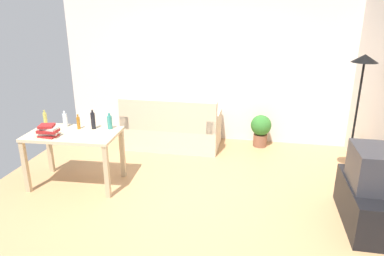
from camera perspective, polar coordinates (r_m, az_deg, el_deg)
The scene contains 14 objects.
ground_plane at distance 4.82m, azimuth -2.33°, elevation -10.42°, with size 5.20×4.40×0.02m, color tan.
wall_rear at distance 6.44m, azimuth 2.02°, elevation 10.00°, with size 5.20×0.10×2.70m, color silver.
couch at distance 6.20m, azimuth -3.26°, elevation -0.31°, with size 1.64×0.84×0.92m.
tv_stand at distance 4.53m, azimuth 26.18°, elevation -11.02°, with size 0.44×1.10×0.48m.
tv at distance 4.34m, azimuth 27.11°, elevation -5.72°, with size 0.41×0.60×0.44m.
torchiere_lamp at distance 4.96m, azimuth 25.62°, elevation 6.16°, with size 0.32×0.32×1.81m.
desk at distance 5.03m, azimuth -18.59°, elevation -1.89°, with size 1.23×0.76×0.76m.
potted_plant at distance 6.32m, azimuth 11.08°, elevation -0.07°, with size 0.36×0.36×0.57m.
bottle_squat at distance 5.30m, azimuth -22.65°, elevation 1.21°, with size 0.05×0.05×0.25m.
bottle_clear at distance 5.25m, azimuth -19.86°, elevation 1.23°, with size 0.06×0.06×0.23m.
bottle_amber at distance 5.10m, azimuth -17.91°, elevation 0.82°, with size 0.05×0.05×0.21m.
bottle_dark at distance 5.03m, azimuth -15.72°, elevation 1.17°, with size 0.06×0.06×0.27m.
bottle_tall at distance 4.98m, azimuth -13.18°, elevation 0.94°, with size 0.07×0.07×0.23m.
book_stack at distance 4.93m, azimuth -22.28°, elevation -0.41°, with size 0.27×0.20×0.16m.
Camera 1 is at (0.98, -4.08, 2.36)m, focal length 32.95 mm.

